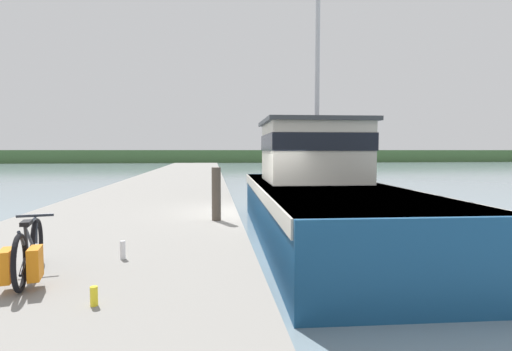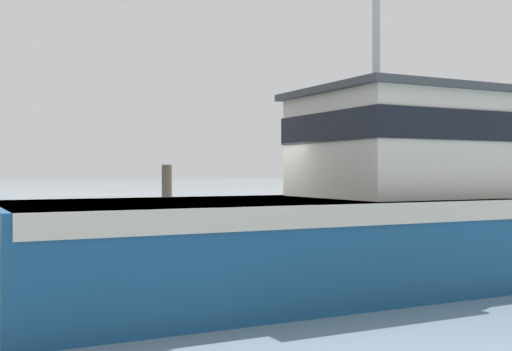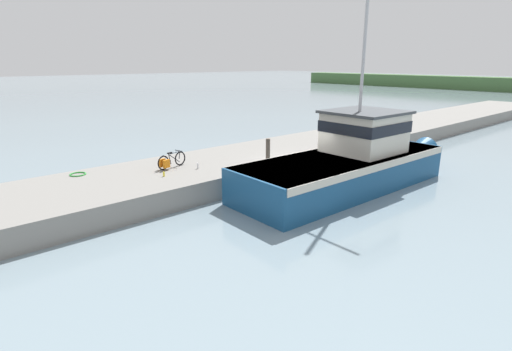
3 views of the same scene
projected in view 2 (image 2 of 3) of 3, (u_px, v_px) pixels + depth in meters
name	position (u px, v px, depth m)	size (l,w,h in m)	color
ground_plane	(249.00, 276.00, 12.07)	(320.00, 320.00, 0.00)	gray
dock_pier	(184.00, 236.00, 14.92)	(5.23, 80.00, 0.93)	gray
fishing_boat_main	(361.00, 214.00, 11.06)	(3.93, 12.78, 10.81)	navy
mooring_post	(167.00, 195.00, 12.52)	(0.20, 0.20, 1.17)	#51473D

